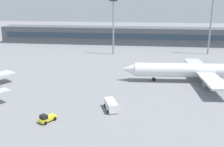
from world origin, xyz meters
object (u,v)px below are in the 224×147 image
airplane_mid (199,71)px  service_van_white (111,105)px  baggage_tug_yellow (47,118)px  floodlight_tower_west (211,18)px  floodlight_tower_east (113,22)px

airplane_mid → service_van_white: 32.66m
airplane_mid → baggage_tug_yellow: (-35.06, -30.46, -2.66)m
floodlight_tower_west → floodlight_tower_east: (-41.60, -5.13, -2.04)m
airplane_mid → baggage_tug_yellow: airplane_mid is taller
baggage_tug_yellow → floodlight_tower_west: size_ratio=0.14×
airplane_mid → floodlight_tower_east: (-29.82, 35.87, 10.46)m
service_van_white → floodlight_tower_east: size_ratio=0.23×
service_van_white → floodlight_tower_east: bearing=96.5°
baggage_tug_yellow → floodlight_tower_west: bearing=56.8°
airplane_mid → service_van_white: airplane_mid is taller
baggage_tug_yellow → service_van_white: (11.97, 7.47, 0.31)m
floodlight_tower_east → service_van_white: bearing=-83.5°
service_van_white → airplane_mid: bearing=44.9°
baggage_tug_yellow → floodlight_tower_east: size_ratio=0.16×
baggage_tug_yellow → floodlight_tower_east: 67.82m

